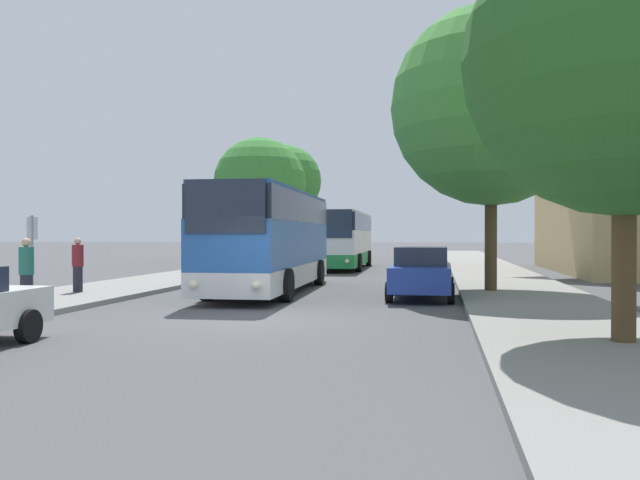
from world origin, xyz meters
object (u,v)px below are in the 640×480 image
Objects in this scene: bus_stop_sign at (32,249)px; pedestrian_waiting_near at (78,265)px; tree_left_far at (260,184)px; bus_middle at (343,239)px; pedestrian_waiting_far at (26,273)px; bus_front at (270,239)px; tree_left_near at (286,181)px; parked_car_right_near at (421,272)px; tree_right_near at (491,106)px; tree_right_mid at (625,57)px.

pedestrian_waiting_near is (-0.71, 3.30, -0.59)m from bus_stop_sign.
bus_stop_sign is 27.52m from tree_left_far.
bus_middle is 22.83m from pedestrian_waiting_far.
tree_left_near reaches higher than bus_front.
bus_front is 5.57m from parked_car_right_near.
bus_middle is 1.24× the size of tree_left_far.
pedestrian_waiting_far is at bearing -85.85° from tree_left_far.
pedestrian_waiting_near is at bearing 102.10° from bus_stop_sign.
tree_left_near reaches higher than bus_middle.
bus_stop_sign is (-10.21, -4.63, 0.80)m from parked_car_right_near.
tree_right_near is at bearing -140.76° from parked_car_right_near.
bus_stop_sign is at bearing -88.17° from tree_left_near.
tree_right_near is (13.49, -26.33, 0.03)m from tree_left_near.
tree_left_far is (-6.77, 5.79, 3.80)m from bus_middle.
parked_car_right_near is at bearing 24.40° from bus_stop_sign.
tree_right_mid is at bearing -72.23° from bus_middle.
bus_front is at bearing -92.46° from bus_middle.
parked_car_right_near is 11.18m from pedestrian_waiting_far.
tree_left_far is at bearing -83.98° from pedestrian_waiting_near.
tree_right_near is at bearing -62.88° from tree_left_near.
parked_car_right_near is at bearing -68.19° from tree_left_near.
tree_left_far reaches higher than bus_middle.
tree_left_near is at bearing 112.41° from tree_right_mid.
tree_left_far reaches higher than parked_car_right_near.
tree_left_near reaches higher than pedestrian_waiting_far.
bus_middle is at bearing 115.71° from tree_right_near.
pedestrian_waiting_near is 14.49m from tree_right_near.
tree_left_far is (-2.04, 28.10, 4.52)m from pedestrian_waiting_far.
tree_left_far reaches higher than bus_front.
bus_front reaches higher than bus_stop_sign.
tree_left_near is at bearing -85.34° from pedestrian_waiting_near.
tree_right_near reaches higher than tree_left_far.
tree_left_near is 1.03× the size of tree_left_far.
bus_middle is 6.14× the size of pedestrian_waiting_near.
bus_stop_sign is 3.43m from pedestrian_waiting_near.
bus_stop_sign is at bearing -105.13° from bus_middle.
pedestrian_waiting_far is 14.96m from tree_right_near.
tree_left_far reaches higher than pedestrian_waiting_far.
tree_left_far reaches higher than tree_right_mid.
tree_left_near is at bearing 117.12° from tree_right_near.
tree_left_far is at bearing 93.26° from bus_stop_sign.
tree_right_mid is (13.37, -2.50, 4.02)m from pedestrian_waiting_far.
tree_right_mid is at bearing -81.75° from tree_right_near.
bus_stop_sign reaches higher than pedestrian_waiting_far.
tree_right_near is at bearing 98.25° from tree_right_mid.
pedestrian_waiting_near is 0.23× the size of tree_right_mid.
tree_left_far is 1.13× the size of tree_right_mid.
parked_car_right_near is 0.53× the size of tree_right_mid.
bus_middle is 19.07m from pedestrian_waiting_near.
bus_middle is 26.49m from tree_right_mid.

